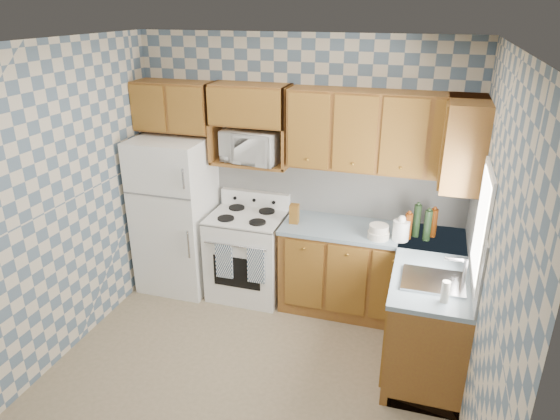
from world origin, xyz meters
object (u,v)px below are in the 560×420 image
(refrigerator, at_px, (176,214))
(stove_body, at_px, (248,256))
(microwave, at_px, (253,146))
(electric_kettle, at_px, (401,230))

(refrigerator, xyz_separation_m, stove_body, (0.80, 0.03, -0.39))
(refrigerator, height_order, microwave, microwave)
(refrigerator, distance_m, electric_kettle, 2.38)
(stove_body, bearing_deg, microwave, 85.26)
(stove_body, distance_m, microwave, 1.18)
(microwave, bearing_deg, refrigerator, -158.50)
(stove_body, height_order, microwave, microwave)
(stove_body, bearing_deg, refrigerator, -178.22)
(electric_kettle, bearing_deg, stove_body, 175.26)
(stove_body, xyz_separation_m, microwave, (0.02, 0.18, 1.16))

